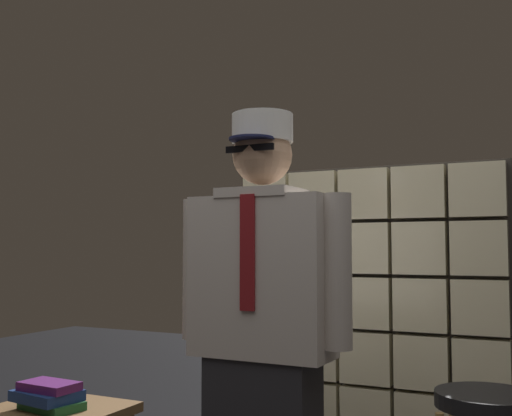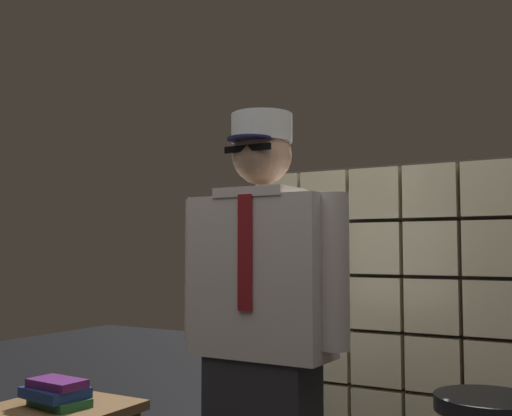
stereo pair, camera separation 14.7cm
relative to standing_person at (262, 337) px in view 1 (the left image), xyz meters
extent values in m
cube|color=beige|center=(-0.45, 0.99, -0.49)|extent=(0.25, 0.08, 0.25)
cube|color=beige|center=(-0.17, 0.99, -0.49)|extent=(0.25, 0.08, 0.25)
cube|color=beige|center=(0.10, 0.99, -0.49)|extent=(0.25, 0.08, 0.25)
cube|color=beige|center=(-0.45, 0.99, -0.22)|extent=(0.25, 0.08, 0.25)
cube|color=beige|center=(-0.17, 0.99, -0.22)|extent=(0.25, 0.08, 0.25)
cube|color=beige|center=(0.10, 0.99, -0.22)|extent=(0.25, 0.08, 0.25)
cube|color=beige|center=(0.37, 0.99, -0.22)|extent=(0.25, 0.08, 0.25)
cube|color=beige|center=(0.64, 0.99, -0.22)|extent=(0.25, 0.08, 0.25)
cube|color=beige|center=(-0.45, 0.99, 0.05)|extent=(0.25, 0.08, 0.25)
cube|color=beige|center=(-0.17, 0.99, 0.05)|extent=(0.25, 0.08, 0.25)
cube|color=beige|center=(0.10, 0.99, 0.05)|extent=(0.25, 0.08, 0.25)
cube|color=beige|center=(0.37, 0.99, 0.05)|extent=(0.25, 0.08, 0.25)
cube|color=beige|center=(0.64, 0.99, 0.05)|extent=(0.25, 0.08, 0.25)
cube|color=beige|center=(-0.45, 0.99, 0.32)|extent=(0.25, 0.08, 0.25)
cube|color=beige|center=(-0.17, 0.99, 0.32)|extent=(0.25, 0.08, 0.25)
cube|color=beige|center=(0.10, 0.99, 0.32)|extent=(0.25, 0.08, 0.25)
cube|color=beige|center=(0.37, 0.99, 0.32)|extent=(0.25, 0.08, 0.25)
cube|color=beige|center=(0.64, 0.99, 0.32)|extent=(0.25, 0.08, 0.25)
cube|color=beige|center=(-0.45, 0.99, 0.60)|extent=(0.25, 0.08, 0.25)
cube|color=beige|center=(-0.17, 0.99, 0.60)|extent=(0.25, 0.08, 0.25)
cube|color=beige|center=(0.10, 0.99, 0.60)|extent=(0.25, 0.08, 0.25)
cube|color=beige|center=(0.37, 0.99, 0.60)|extent=(0.25, 0.08, 0.25)
cube|color=beige|center=(0.64, 0.99, 0.60)|extent=(0.25, 0.08, 0.25)
cube|color=#38332D|center=(0.10, 1.04, -0.08)|extent=(1.38, 0.02, 1.65)
cube|color=silver|center=(0.00, 0.00, 0.22)|extent=(0.52, 0.23, 0.58)
cube|color=maroon|center=(0.00, -0.12, 0.31)|extent=(0.06, 0.01, 0.41)
cube|color=silver|center=(0.00, 0.00, 0.52)|extent=(0.29, 0.24, 0.04)
sphere|color=tan|center=(0.00, 0.00, 0.67)|extent=(0.22, 0.22, 0.22)
ellipsoid|color=black|center=(0.00, -0.05, 0.63)|extent=(0.15, 0.08, 0.10)
cube|color=black|center=(0.00, -0.10, 0.68)|extent=(0.19, 0.02, 0.02)
cylinder|color=#191E47|center=(0.00, -0.08, 0.71)|extent=(0.17, 0.17, 0.01)
cylinder|color=white|center=(0.00, 0.00, 0.77)|extent=(0.23, 0.23, 0.11)
cylinder|color=silver|center=(0.29, -0.01, 0.24)|extent=(0.10, 0.10, 0.54)
cylinder|color=silver|center=(-0.29, 0.01, 0.24)|extent=(0.10, 0.10, 0.54)
cylinder|color=black|center=(0.75, 0.14, -0.18)|extent=(0.34, 0.34, 0.05)
cube|color=brown|center=(-0.86, -0.15, -0.34)|extent=(0.52, 0.52, 0.04)
cube|color=#1E592D|center=(-0.85, -0.16, -0.30)|extent=(0.27, 0.19, 0.03)
cube|color=navy|center=(-0.87, -0.17, -0.26)|extent=(0.27, 0.22, 0.04)
cube|color=#591E66|center=(-0.86, -0.17, -0.22)|extent=(0.24, 0.15, 0.03)
camera|label=1|loc=(0.97, -2.04, 0.32)|focal=43.27mm
camera|label=2|loc=(1.10, -1.97, 0.32)|focal=43.27mm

